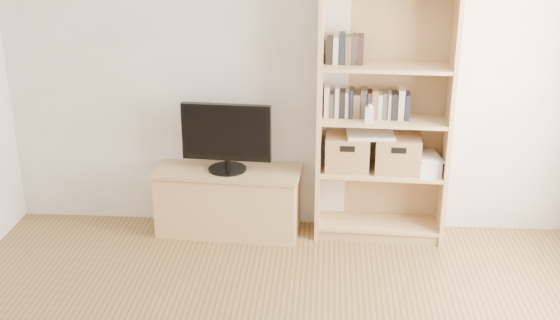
# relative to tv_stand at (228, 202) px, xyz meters

# --- Properties ---
(back_wall) EXTENTS (4.50, 0.02, 2.60)m
(back_wall) POSITION_rel_tv_stand_xyz_m (0.49, 0.21, 1.05)
(back_wall) COLOR beige
(back_wall) RESTS_ON floor
(tv_stand) EXTENTS (1.13, 0.49, 0.50)m
(tv_stand) POSITION_rel_tv_stand_xyz_m (0.00, 0.00, 0.00)
(tv_stand) COLOR tan
(tv_stand) RESTS_ON floor
(bookshelf) EXTENTS (1.00, 0.39, 1.98)m
(bookshelf) POSITION_rel_tv_stand_xyz_m (1.19, 0.03, 0.74)
(bookshelf) COLOR tan
(bookshelf) RESTS_ON floor
(television) EXTENTS (0.69, 0.10, 0.54)m
(television) POSITION_rel_tv_stand_xyz_m (-0.00, 0.00, 0.55)
(television) COLOR black
(television) RESTS_ON tv_stand
(books_row_mid) EXTENTS (0.87, 0.20, 0.23)m
(books_row_mid) POSITION_rel_tv_stand_xyz_m (1.19, 0.05, 0.83)
(books_row_mid) COLOR #BFB099
(books_row_mid) RESTS_ON bookshelf
(books_row_upper) EXTENTS (0.40, 0.16, 0.21)m
(books_row_upper) POSITION_rel_tv_stand_xyz_m (0.97, 0.06, 1.22)
(books_row_upper) COLOR #BFB099
(books_row_upper) RESTS_ON bookshelf
(baby_monitor) EXTENTS (0.06, 0.05, 0.11)m
(baby_monitor) POSITION_rel_tv_stand_xyz_m (1.07, -0.07, 0.77)
(baby_monitor) COLOR white
(baby_monitor) RESTS_ON bookshelf
(basket_left) EXTENTS (0.34, 0.28, 0.27)m
(basket_left) POSITION_rel_tv_stand_xyz_m (0.92, 0.04, 0.43)
(basket_left) COLOR #9D7446
(basket_left) RESTS_ON bookshelf
(basket_right) EXTENTS (0.35, 0.30, 0.28)m
(basket_right) POSITION_rel_tv_stand_xyz_m (1.31, 0.02, 0.43)
(basket_right) COLOR #9D7446
(basket_right) RESTS_ON bookshelf
(laptop) EXTENTS (0.36, 0.26, 0.03)m
(laptop) POSITION_rel_tv_stand_xyz_m (1.09, 0.02, 0.58)
(laptop) COLOR white
(laptop) RESTS_ON basket_left
(magazine_stack) EXTENTS (0.20, 0.27, 0.12)m
(magazine_stack) POSITION_rel_tv_stand_xyz_m (1.53, 0.01, 0.36)
(magazine_stack) COLOR beige
(magazine_stack) RESTS_ON bookshelf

